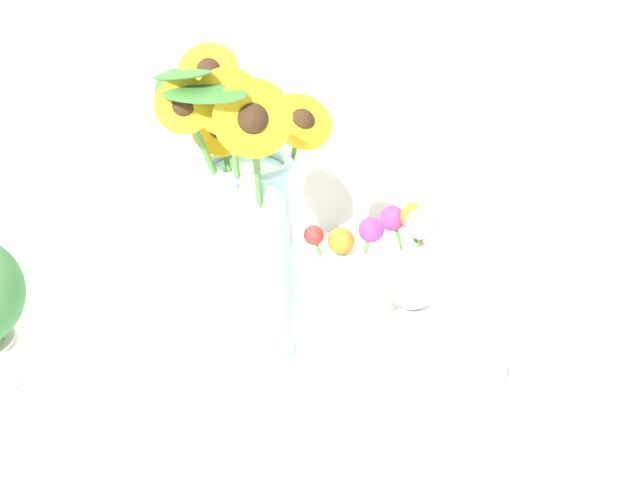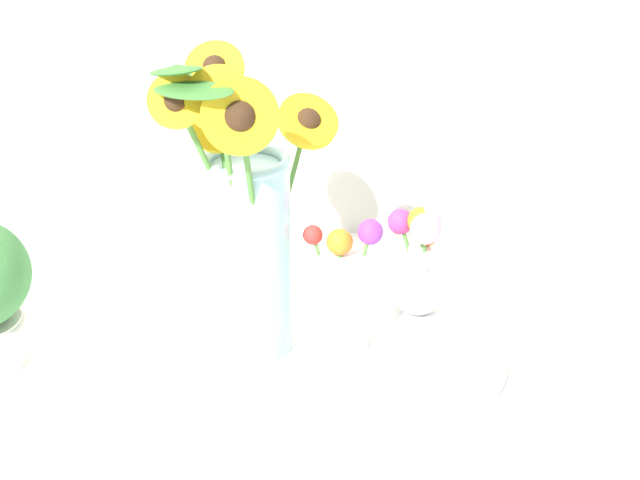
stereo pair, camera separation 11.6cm
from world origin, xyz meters
The scene contains 5 objects.
ground_plane centered at (0.00, 0.00, 0.00)m, with size 6.00×6.00×0.00m, color white.
serving_tray centered at (0.02, 0.02, 0.01)m, with size 0.51×0.51×0.02m.
mason_jar_sunflowers centered at (-0.07, 0.00, 0.20)m, with size 0.25×0.26×0.40m.
vase_small_center centered at (0.05, -0.01, 0.10)m, with size 0.10×0.07×0.18m.
vase_bulb_right centered at (0.17, 0.07, 0.10)m, with size 0.08×0.09×0.16m.
Camera 1 is at (-0.19, -1.00, 0.66)m, focal length 50.00 mm.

